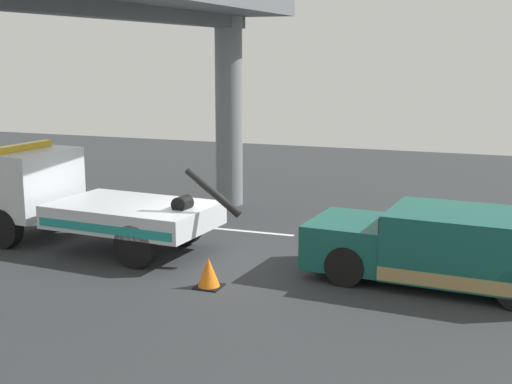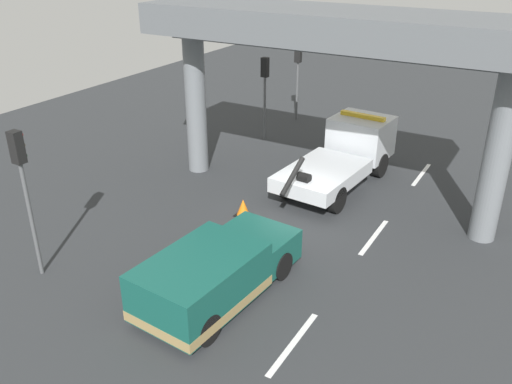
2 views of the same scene
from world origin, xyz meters
TOP-DOWN VIEW (x-y plane):
  - ground_plane at (0.00, 0.00)m, footprint 60.00×40.00m
  - lane_stripe_west at (-6.00, -2.68)m, footprint 2.60×0.16m
  - lane_stripe_mid at (0.00, -2.68)m, footprint 2.60×0.16m
  - lane_stripe_east at (6.00, -2.68)m, footprint 2.60×0.16m
  - tow_truck_white at (3.83, -0.06)m, footprint 7.33×2.85m
  - towed_van_green at (-5.43, 0.01)m, footprint 5.35×2.57m
  - overpass_structure at (1.79, 0.00)m, footprint 3.60×13.51m
  - traffic_cone_orange at (-0.88, 1.89)m, footprint 0.53×0.53m

SIDE VIEW (x-z plane):
  - ground_plane at x=0.00m, z-range -0.10..0.00m
  - lane_stripe_west at x=-6.00m, z-range 0.00..0.01m
  - lane_stripe_mid at x=0.00m, z-range 0.00..0.01m
  - lane_stripe_east at x=6.00m, z-range 0.00..0.01m
  - traffic_cone_orange at x=-0.88m, z-range -0.02..0.62m
  - towed_van_green at x=-5.43m, z-range -0.01..1.57m
  - tow_truck_white at x=3.83m, z-range -0.03..2.43m
  - overpass_structure at x=1.79m, z-range 2.43..9.33m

